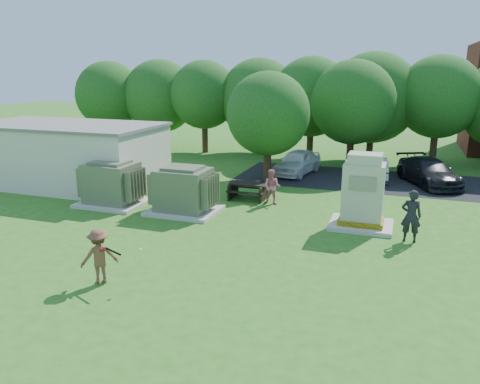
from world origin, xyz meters
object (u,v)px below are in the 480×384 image
at_px(picnic_table, 248,189).
at_px(car_white, 297,162).
at_px(transformer_right, 184,191).
at_px(person_at_picnic, 272,187).
at_px(generator_cabinet, 363,195).
at_px(car_silver_a, 373,168).
at_px(batter, 99,256).
at_px(person_by_generator, 411,216).
at_px(car_dark, 429,172).
at_px(transformer_left, 112,184).

relative_size(picnic_table, car_white, 0.43).
xyz_separation_m(transformer_right, person_at_picnic, (3.34, 2.48, -0.13)).
bearing_deg(generator_cabinet, car_silver_a, 90.99).
height_order(batter, car_white, batter).
relative_size(transformer_right, person_by_generator, 1.52).
height_order(generator_cabinet, picnic_table, generator_cabinet).
bearing_deg(picnic_table, car_dark, 36.06).
relative_size(generator_cabinet, batter, 1.79).
height_order(transformer_right, picnic_table, transformer_right).
relative_size(transformer_left, generator_cabinet, 1.00).
xyz_separation_m(picnic_table, batter, (-1.26, -10.19, 0.35)).
relative_size(person_by_generator, person_at_picnic, 1.18).
xyz_separation_m(picnic_table, car_dark, (8.39, 6.11, 0.22)).
distance_m(generator_cabinet, car_dark, 8.99).
relative_size(generator_cabinet, person_by_generator, 1.52).
xyz_separation_m(person_by_generator, car_silver_a, (-1.99, 9.96, -0.34)).
bearing_deg(picnic_table, transformer_right, -123.78).
relative_size(transformer_left, picnic_table, 1.63).
relative_size(transformer_right, car_white, 0.70).
relative_size(transformer_left, transformer_right, 1.00).
height_order(batter, car_dark, batter).
bearing_deg(generator_cabinet, transformer_right, -175.73).
height_order(generator_cabinet, car_white, generator_cabinet).
bearing_deg(car_white, batter, -87.39).
bearing_deg(car_white, person_by_generator, -46.42).
distance_m(person_at_picnic, car_silver_a, 8.08).
relative_size(picnic_table, person_by_generator, 0.93).
height_order(transformer_left, person_at_picnic, transformer_left).
distance_m(transformer_right, car_dark, 13.81).
height_order(generator_cabinet, car_silver_a, generator_cabinet).
bearing_deg(transformer_left, car_white, 54.20).
bearing_deg(car_silver_a, picnic_table, 42.46).
bearing_deg(transformer_right, person_by_generator, -3.18).
distance_m(transformer_right, batter, 7.23).
height_order(car_white, car_silver_a, car_white).
xyz_separation_m(transformer_left, person_by_generator, (13.13, -0.52, 0.01)).
distance_m(generator_cabinet, person_by_generator, 2.16).
distance_m(batter, person_at_picnic, 10.02).
height_order(picnic_table, car_dark, car_dark).
distance_m(transformer_left, person_by_generator, 13.14).
xyz_separation_m(car_silver_a, car_dark, (2.94, -0.34, 0.07)).
distance_m(person_by_generator, car_dark, 9.67).
height_order(generator_cabinet, person_at_picnic, generator_cabinet).
bearing_deg(person_by_generator, person_at_picnic, -28.77).
height_order(transformer_left, batter, transformer_left).
relative_size(batter, person_by_generator, 0.85).
xyz_separation_m(generator_cabinet, picnic_table, (-5.60, 2.42, -0.82)).
distance_m(person_by_generator, person_at_picnic, 6.80).
distance_m(car_white, car_dark, 7.38).
distance_m(batter, car_white, 16.66).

